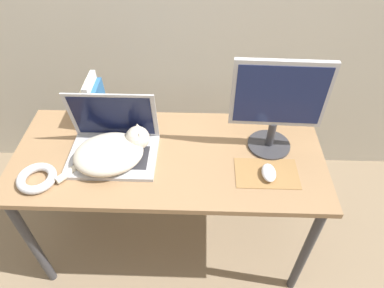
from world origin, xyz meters
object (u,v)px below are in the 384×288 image
object	(u,v)px
book_row	(95,103)
cable_coil	(37,178)
computer_mouse	(269,173)
cat	(112,152)
external_monitor	(278,104)
laptop	(113,144)
webcam	(139,114)

from	to	relation	value
book_row	cable_coil	size ratio (longest dim) A/B	1.51
computer_mouse	book_row	bearing A→B (deg)	157.39
computer_mouse	book_row	xyz separation A→B (m)	(-0.82, 0.34, 0.09)
cat	computer_mouse	bearing A→B (deg)	-5.55
cat	external_monitor	size ratio (longest dim) A/B	0.87
laptop	cat	distance (m)	0.06
cat	webcam	distance (m)	0.29
cable_coil	cat	bearing A→B (deg)	22.76
cat	external_monitor	distance (m)	0.75
laptop	computer_mouse	bearing A→B (deg)	-9.96
external_monitor	cable_coil	xyz separation A→B (m)	(-1.02, -0.25, -0.23)
external_monitor	webcam	xyz separation A→B (m)	(-0.64, 0.16, -0.20)
laptop	book_row	distance (m)	0.26
computer_mouse	book_row	distance (m)	0.89
external_monitor	book_row	world-z (taller)	external_monitor
laptop	cable_coil	distance (m)	0.35
cable_coil	webcam	world-z (taller)	webcam
external_monitor	computer_mouse	distance (m)	0.30
webcam	external_monitor	bearing A→B (deg)	-13.88
laptop	webcam	xyz separation A→B (m)	(0.08, 0.22, -0.00)
external_monitor	cable_coil	bearing A→B (deg)	-166.23
cat	book_row	size ratio (longest dim) A/B	1.57
laptop	book_row	size ratio (longest dim) A/B	1.57
laptop	external_monitor	size ratio (longest dim) A/B	0.87
book_row	cable_coil	bearing A→B (deg)	-113.36
cable_coil	webcam	size ratio (longest dim) A/B	2.07
book_row	webcam	size ratio (longest dim) A/B	3.13
laptop	webcam	distance (m)	0.24
cat	external_monitor	bearing A→B (deg)	9.69
computer_mouse	cable_coil	xyz separation A→B (m)	(-0.99, -0.06, -0.00)
cat	cable_coil	world-z (taller)	cat
cable_coil	webcam	distance (m)	0.56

